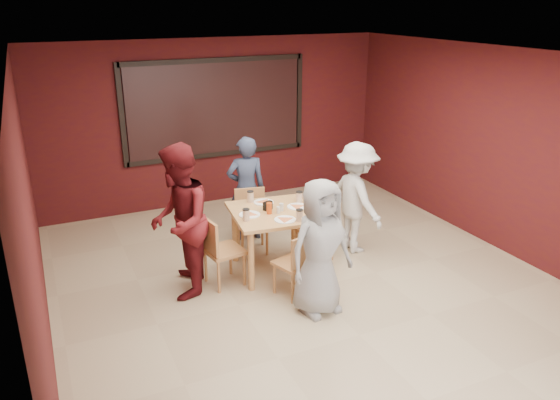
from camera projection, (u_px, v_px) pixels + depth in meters
name	position (u px, v px, depth m)	size (l,w,h in m)	color
floor	(311.00, 288.00, 6.80)	(7.00, 7.00, 0.00)	tan
window_blinds	(217.00, 108.00, 9.16)	(3.00, 0.02, 1.50)	black
dining_table	(274.00, 219.00, 7.00)	(1.18, 1.18, 0.99)	tan
chair_front	(297.00, 261.00, 6.46)	(0.50, 0.50, 0.83)	#BB7048
chair_back	(251.00, 216.00, 7.69)	(0.51, 0.51, 0.89)	#BB7048
chair_left	(218.00, 247.00, 6.70)	(0.50, 0.50, 0.91)	#BB7048
chair_right	(319.00, 224.00, 7.43)	(0.52, 0.52, 0.89)	#BB7048
diner_front	(320.00, 248.00, 6.05)	(0.78, 0.51, 1.59)	gray
diner_back	(246.00, 189.00, 7.95)	(0.57, 0.37, 1.56)	#313C58
diner_left	(179.00, 222.00, 6.40)	(0.90, 0.70, 1.86)	#5E1216
diner_right	(356.00, 198.00, 7.57)	(1.02, 0.58, 1.57)	silver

